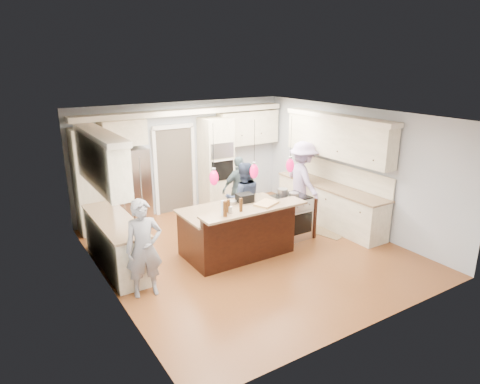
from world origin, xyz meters
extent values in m
plane|color=brown|center=(0.00, 0.00, 0.00)|extent=(6.00, 6.00, 0.00)
cube|color=#B2BCC6|center=(0.00, 3.00, 1.35)|extent=(5.50, 0.04, 2.70)
cube|color=#B2BCC6|center=(0.00, -3.00, 1.35)|extent=(5.50, 0.04, 2.70)
cube|color=#B2BCC6|center=(-2.75, 0.00, 1.35)|extent=(0.04, 6.00, 2.70)
cube|color=#B2BCC6|center=(2.75, 0.00, 1.35)|extent=(0.04, 6.00, 2.70)
cube|color=white|center=(0.00, 0.00, 2.70)|extent=(5.50, 6.00, 0.04)
cube|color=#B7B7BC|center=(-1.55, 2.64, 0.90)|extent=(0.90, 0.70, 1.80)
cube|color=#FFF2CE|center=(0.75, 2.67, 1.15)|extent=(0.72, 0.64, 2.30)
cube|color=black|center=(0.75, 2.34, 1.55)|extent=(0.60, 0.02, 0.35)
cube|color=black|center=(0.75, 2.34, 1.05)|extent=(0.60, 0.02, 0.50)
cylinder|color=#B7B7BC|center=(0.75, 2.31, 1.30)|extent=(0.55, 0.02, 0.02)
cube|color=#FFF2CE|center=(-2.35, 2.70, 1.15)|extent=(0.60, 0.58, 2.30)
cube|color=#FFF2CE|center=(-1.55, 2.70, 2.15)|extent=(0.95, 0.58, 0.55)
cube|color=#FFF2CE|center=(1.80, 2.82, 1.95)|extent=(1.70, 0.35, 0.85)
cube|color=beige|center=(0.00, 2.80, 2.48)|extent=(5.30, 0.38, 0.12)
cube|color=#4C443A|center=(-0.25, 2.99, 1.05)|extent=(0.90, 0.06, 2.10)
cube|color=white|center=(-0.25, 2.95, 2.13)|extent=(1.04, 0.06, 0.10)
cube|color=#FFF2CE|center=(2.40, 0.30, 0.44)|extent=(0.60, 3.00, 0.88)
cube|color=tan|center=(2.40, 0.30, 0.90)|extent=(0.64, 3.05, 0.04)
cube|color=#FFF2CE|center=(2.52, 0.30, 1.98)|extent=(0.35, 3.00, 0.85)
cube|color=beige|center=(2.51, 0.30, 2.46)|extent=(0.37, 3.10, 0.10)
cube|color=#FFF2CE|center=(-2.40, 0.80, 0.44)|extent=(0.60, 2.20, 0.88)
cube|color=tan|center=(-2.40, 0.80, 0.90)|extent=(0.64, 2.25, 0.04)
cube|color=#FFF2CE|center=(-2.52, 0.80, 1.98)|extent=(0.35, 2.20, 0.85)
cube|color=beige|center=(-2.51, 0.80, 2.46)|extent=(0.37, 2.30, 0.10)
cube|color=black|center=(-0.25, 0.15, 0.44)|extent=(2.00, 1.00, 0.88)
cube|color=tan|center=(-0.25, 0.15, 0.90)|extent=(2.10, 1.10, 0.04)
cube|color=black|center=(-0.25, -0.41, 0.54)|extent=(2.00, 0.12, 1.08)
cube|color=tan|center=(-0.25, -0.55, 1.10)|extent=(2.10, 0.42, 0.04)
cube|color=black|center=(0.12, 0.36, 1.00)|extent=(0.33, 0.27, 0.17)
cube|color=#B7B7BC|center=(1.13, 0.15, 0.45)|extent=(0.76, 0.66, 0.90)
cube|color=black|center=(1.13, -0.19, 0.40)|extent=(0.65, 0.01, 0.45)
cube|color=black|center=(1.13, 0.15, 0.91)|extent=(0.72, 0.59, 0.02)
cube|color=black|center=(1.54, 0.15, 0.44)|extent=(0.06, 0.71, 0.88)
cylinder|color=black|center=(-1.05, -0.51, 2.33)|extent=(0.01, 0.01, 0.75)
ellipsoid|color=#C80B46|center=(-1.05, -0.51, 1.80)|extent=(0.15, 0.15, 0.26)
cylinder|color=black|center=(-0.25, -0.51, 2.33)|extent=(0.01, 0.01, 0.75)
ellipsoid|color=#C80B46|center=(-0.25, -0.51, 1.80)|extent=(0.15, 0.15, 0.26)
cylinder|color=black|center=(0.55, -0.51, 2.33)|extent=(0.01, 0.01, 0.75)
ellipsoid|color=#C80B46|center=(0.55, -0.51, 1.80)|extent=(0.15, 0.15, 0.26)
imported|color=gray|center=(-2.30, -0.45, 0.81)|extent=(0.65, 0.48, 1.62)
imported|color=#2B3854|center=(0.40, 0.85, 0.80)|extent=(0.94, 0.83, 1.60)
imported|color=#43575E|center=(0.78, 1.60, 0.77)|extent=(0.92, 0.42, 1.53)
imported|color=#AC97CC|center=(2.13, 0.95, 0.93)|extent=(0.88, 1.29, 1.85)
cube|color=#967B52|center=(2.05, 0.01, 0.01)|extent=(0.91, 1.13, 0.01)
cylinder|color=silver|center=(-0.91, -0.54, 1.25)|extent=(0.07, 0.07, 0.27)
cylinder|color=#3F210B|center=(-0.75, -0.47, 1.23)|extent=(0.06, 0.06, 0.23)
cylinder|color=#3F210B|center=(-0.90, -0.61, 1.26)|extent=(0.09, 0.09, 0.27)
cylinder|color=#3F210B|center=(-0.54, -0.54, 1.24)|extent=(0.07, 0.07, 0.24)
cylinder|color=#B7B7BC|center=(-0.74, -0.52, 1.18)|extent=(0.08, 0.08, 0.12)
cube|color=tan|center=(0.06, -0.47, 1.14)|extent=(0.52, 0.45, 0.03)
cylinder|color=#B7B7BC|center=(1.06, 0.34, 0.98)|extent=(0.22, 0.22, 0.13)
cylinder|color=#B7B7BC|center=(1.14, 0.06, 0.97)|extent=(0.20, 0.20, 0.10)
camera|label=1|loc=(-4.30, -6.49, 3.69)|focal=32.00mm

